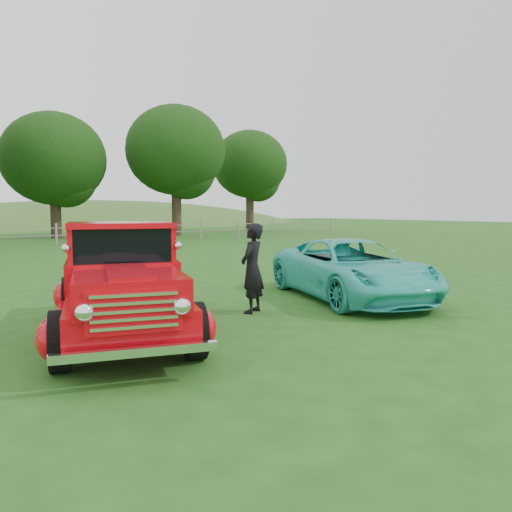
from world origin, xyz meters
TOP-DOWN VIEW (x-y plane):
  - ground at (0.00, 0.00)m, footprint 140.00×140.00m
  - tree_near_east at (5.00, 29.00)m, footprint 6.80×6.80m
  - tree_mid_east at (13.00, 27.00)m, footprint 7.20×7.20m
  - tree_far_east at (22.00, 30.00)m, footprint 6.60×6.60m
  - red_pickup at (-1.81, 1.69)m, footprint 3.36×5.28m
  - teal_sedan at (3.49, 1.72)m, footprint 3.62×5.18m
  - man at (0.86, 1.87)m, footprint 0.74×0.66m

SIDE VIEW (x-z plane):
  - ground at x=0.00m, z-range 0.00..0.00m
  - teal_sedan at x=3.49m, z-range 0.00..1.31m
  - red_pickup at x=-1.81m, z-range -0.09..1.69m
  - man at x=0.86m, z-range 0.00..1.71m
  - tree_near_east at x=5.00m, z-range 1.08..9.41m
  - tree_far_east at x=22.00m, z-range 1.43..10.29m
  - tree_mid_east at x=13.00m, z-range 1.45..10.89m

